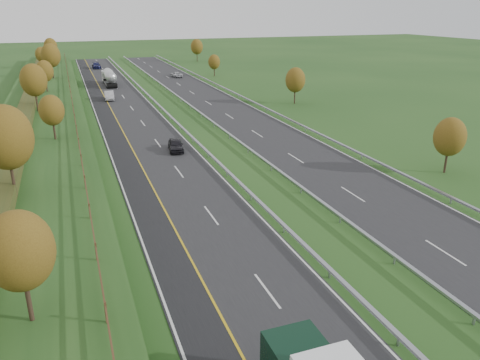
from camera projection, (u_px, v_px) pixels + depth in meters
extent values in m
plane|color=#204518|center=(192.00, 126.00, 70.15)|extent=(400.00, 400.00, 0.00)
cube|color=#232326|center=(134.00, 122.00, 71.95)|extent=(10.50, 200.00, 0.04)
cube|color=#232326|center=(234.00, 114.00, 77.29)|extent=(10.50, 200.00, 0.04)
cube|color=black|center=(109.00, 124.00, 70.74)|extent=(3.00, 200.00, 0.04)
cube|color=silver|center=(100.00, 125.00, 70.31)|extent=(0.15, 200.00, 0.01)
cube|color=gold|center=(119.00, 123.00, 71.21)|extent=(0.15, 200.00, 0.01)
cube|color=silver|center=(166.00, 120.00, 73.58)|extent=(0.15, 200.00, 0.01)
cube|color=silver|center=(205.00, 117.00, 75.65)|extent=(0.15, 200.00, 0.01)
cube|color=silver|center=(263.00, 112.00, 78.92)|extent=(0.15, 200.00, 0.01)
cube|color=silver|center=(267.00, 290.00, 29.22)|extent=(0.15, 4.00, 0.01)
cube|color=silver|center=(445.00, 252.00, 33.75)|extent=(0.15, 4.00, 0.01)
cube|color=silver|center=(211.00, 215.00, 39.78)|extent=(0.15, 4.00, 0.01)
cube|color=silver|center=(353.00, 194.00, 44.31)|extent=(0.15, 4.00, 0.01)
cube|color=silver|center=(179.00, 172.00, 50.34)|extent=(0.15, 4.00, 0.01)
cube|color=silver|center=(296.00, 158.00, 54.88)|extent=(0.15, 4.00, 0.01)
cube|color=silver|center=(158.00, 143.00, 60.90)|extent=(0.15, 4.00, 0.01)
cube|color=silver|center=(257.00, 134.00, 65.44)|extent=(0.15, 4.00, 0.01)
cube|color=silver|center=(143.00, 123.00, 71.47)|extent=(0.15, 4.00, 0.01)
cube|color=silver|center=(229.00, 116.00, 76.00)|extent=(0.15, 4.00, 0.01)
cube|color=silver|center=(132.00, 108.00, 82.03)|extent=(0.15, 4.00, 0.01)
cube|color=silver|center=(208.00, 103.00, 86.56)|extent=(0.15, 4.00, 0.01)
cube|color=silver|center=(123.00, 97.00, 92.59)|extent=(0.15, 4.00, 0.01)
cube|color=silver|center=(192.00, 92.00, 97.12)|extent=(0.15, 4.00, 0.01)
cube|color=silver|center=(116.00, 87.00, 103.15)|extent=(0.15, 4.00, 0.01)
cube|color=silver|center=(179.00, 84.00, 107.68)|extent=(0.15, 4.00, 0.01)
cube|color=silver|center=(111.00, 80.00, 113.71)|extent=(0.15, 4.00, 0.01)
cube|color=silver|center=(168.00, 77.00, 118.24)|extent=(0.15, 4.00, 0.01)
cube|color=silver|center=(106.00, 74.00, 124.27)|extent=(0.15, 4.00, 0.01)
cube|color=silver|center=(159.00, 71.00, 128.81)|extent=(0.15, 4.00, 0.01)
cube|color=silver|center=(102.00, 69.00, 134.84)|extent=(0.15, 4.00, 0.01)
cube|color=silver|center=(151.00, 67.00, 139.37)|extent=(0.15, 4.00, 0.01)
cube|color=silver|center=(99.00, 64.00, 145.40)|extent=(0.15, 4.00, 0.01)
cube|color=silver|center=(144.00, 62.00, 149.93)|extent=(0.15, 4.00, 0.01)
cube|color=silver|center=(96.00, 60.00, 155.96)|extent=(0.15, 4.00, 0.01)
cube|color=silver|center=(139.00, 59.00, 160.49)|extent=(0.15, 4.00, 0.01)
cube|color=#204518|center=(42.00, 123.00, 67.40)|extent=(12.00, 200.00, 2.00)
cube|color=#313C18|center=(25.00, 113.00, 66.22)|extent=(2.20, 180.00, 1.10)
cube|color=#422B19|center=(73.00, 110.00, 68.32)|extent=(0.08, 184.00, 0.10)
cube|color=#422B19|center=(73.00, 107.00, 68.18)|extent=(0.08, 184.00, 0.10)
cube|color=#422B19|center=(106.00, 312.00, 22.98)|extent=(0.12, 0.12, 1.20)
cube|color=#422B19|center=(96.00, 251.00, 28.70)|extent=(0.12, 0.12, 1.20)
cube|color=#422B19|center=(90.00, 211.00, 34.42)|extent=(0.12, 0.12, 1.20)
cube|color=#422B19|center=(85.00, 182.00, 40.14)|extent=(0.12, 0.12, 1.20)
cube|color=#422B19|center=(82.00, 160.00, 45.86)|extent=(0.12, 0.12, 1.20)
cube|color=#422B19|center=(79.00, 143.00, 51.58)|extent=(0.12, 0.12, 1.20)
cube|color=#422B19|center=(77.00, 129.00, 57.30)|extent=(0.12, 0.12, 1.20)
cube|color=#422B19|center=(75.00, 118.00, 63.02)|extent=(0.12, 0.12, 1.20)
cube|color=#422B19|center=(73.00, 109.00, 68.74)|extent=(0.12, 0.12, 1.20)
cube|color=#422B19|center=(72.00, 101.00, 74.46)|extent=(0.12, 0.12, 1.20)
cube|color=#422B19|center=(71.00, 95.00, 80.19)|extent=(0.12, 0.12, 1.20)
cube|color=#422B19|center=(70.00, 89.00, 85.91)|extent=(0.12, 0.12, 1.20)
cube|color=#422B19|center=(69.00, 84.00, 91.63)|extent=(0.12, 0.12, 1.20)
cube|color=#422B19|center=(69.00, 79.00, 97.35)|extent=(0.12, 0.12, 1.20)
cube|color=#422B19|center=(68.00, 75.00, 103.07)|extent=(0.12, 0.12, 1.20)
cube|color=#422B19|center=(67.00, 72.00, 108.79)|extent=(0.12, 0.12, 1.20)
cube|color=#422B19|center=(67.00, 68.00, 114.51)|extent=(0.12, 0.12, 1.20)
cube|color=#422B19|center=(66.00, 65.00, 120.23)|extent=(0.12, 0.12, 1.20)
cube|color=#422B19|center=(66.00, 63.00, 125.95)|extent=(0.12, 0.12, 1.20)
cube|color=#422B19|center=(66.00, 60.00, 131.67)|extent=(0.12, 0.12, 1.20)
cube|color=#422B19|center=(65.00, 58.00, 137.39)|extent=(0.12, 0.12, 1.20)
cube|color=#422B19|center=(65.00, 56.00, 143.11)|extent=(0.12, 0.12, 1.20)
cube|color=#422B19|center=(65.00, 54.00, 148.84)|extent=(0.12, 0.12, 1.20)
cube|color=#979A9F|center=(170.00, 116.00, 73.59)|extent=(0.32, 200.00, 0.18)
cube|color=#979A9F|center=(398.00, 341.00, 24.42)|extent=(0.10, 0.14, 0.56)
cube|color=#979A9F|center=(330.00, 274.00, 30.58)|extent=(0.10, 0.14, 0.56)
cube|color=#979A9F|center=(284.00, 229.00, 36.74)|extent=(0.10, 0.14, 0.56)
cube|color=#979A9F|center=(251.00, 197.00, 42.90)|extent=(0.10, 0.14, 0.56)
cube|color=#979A9F|center=(227.00, 174.00, 49.06)|extent=(0.10, 0.14, 0.56)
cube|color=#979A9F|center=(208.00, 155.00, 55.22)|extent=(0.10, 0.14, 0.56)
cube|color=#979A9F|center=(193.00, 140.00, 61.38)|extent=(0.10, 0.14, 0.56)
cube|color=#979A9F|center=(180.00, 128.00, 67.55)|extent=(0.10, 0.14, 0.56)
cube|color=#979A9F|center=(170.00, 118.00, 73.71)|extent=(0.10, 0.14, 0.56)
cube|color=#979A9F|center=(161.00, 109.00, 79.87)|extent=(0.10, 0.14, 0.56)
cube|color=#979A9F|center=(154.00, 102.00, 86.03)|extent=(0.10, 0.14, 0.56)
cube|color=#979A9F|center=(147.00, 96.00, 92.19)|extent=(0.10, 0.14, 0.56)
cube|color=#979A9F|center=(142.00, 90.00, 98.35)|extent=(0.10, 0.14, 0.56)
cube|color=#979A9F|center=(137.00, 85.00, 104.51)|extent=(0.10, 0.14, 0.56)
cube|color=#979A9F|center=(132.00, 81.00, 110.67)|extent=(0.10, 0.14, 0.56)
cube|color=#979A9F|center=(128.00, 77.00, 116.83)|extent=(0.10, 0.14, 0.56)
cube|color=#979A9F|center=(125.00, 74.00, 122.99)|extent=(0.10, 0.14, 0.56)
cube|color=#979A9F|center=(121.00, 70.00, 129.15)|extent=(0.10, 0.14, 0.56)
cube|color=#979A9F|center=(119.00, 68.00, 135.32)|extent=(0.10, 0.14, 0.56)
cube|color=#979A9F|center=(116.00, 65.00, 141.48)|extent=(0.10, 0.14, 0.56)
cube|color=#979A9F|center=(113.00, 62.00, 147.64)|extent=(0.10, 0.14, 0.56)
cube|color=#979A9F|center=(111.00, 60.00, 153.80)|extent=(0.10, 0.14, 0.56)
cube|color=#979A9F|center=(109.00, 58.00, 159.96)|extent=(0.10, 0.14, 0.56)
cube|color=#979A9F|center=(201.00, 113.00, 75.24)|extent=(0.32, 200.00, 0.18)
cube|color=#979A9F|center=(474.00, 320.00, 26.07)|extent=(0.10, 0.14, 0.56)
cube|color=#979A9F|center=(394.00, 260.00, 32.23)|extent=(0.10, 0.14, 0.56)
cube|color=#979A9F|center=(340.00, 220.00, 38.39)|extent=(0.10, 0.14, 0.56)
cube|color=#979A9F|center=(301.00, 190.00, 44.55)|extent=(0.10, 0.14, 0.56)
cube|color=#979A9F|center=(271.00, 168.00, 50.71)|extent=(0.10, 0.14, 0.56)
cube|color=#979A9F|center=(248.00, 151.00, 56.88)|extent=(0.10, 0.14, 0.56)
cube|color=#979A9F|center=(229.00, 137.00, 63.04)|extent=(0.10, 0.14, 0.56)
cube|color=#979A9F|center=(214.00, 125.00, 69.20)|extent=(0.10, 0.14, 0.56)
cube|color=#979A9F|center=(201.00, 115.00, 75.36)|extent=(0.10, 0.14, 0.56)
cube|color=#979A9F|center=(190.00, 107.00, 81.52)|extent=(0.10, 0.14, 0.56)
cube|color=#979A9F|center=(181.00, 100.00, 87.68)|extent=(0.10, 0.14, 0.56)
cube|color=#979A9F|center=(173.00, 94.00, 93.84)|extent=(0.10, 0.14, 0.56)
cube|color=#979A9F|center=(166.00, 89.00, 100.00)|extent=(0.10, 0.14, 0.56)
cube|color=#979A9F|center=(159.00, 84.00, 106.16)|extent=(0.10, 0.14, 0.56)
cube|color=#979A9F|center=(154.00, 80.00, 112.32)|extent=(0.10, 0.14, 0.56)
cube|color=#979A9F|center=(149.00, 76.00, 118.48)|extent=(0.10, 0.14, 0.56)
cube|color=#979A9F|center=(144.00, 73.00, 124.65)|extent=(0.10, 0.14, 0.56)
cube|color=#979A9F|center=(140.00, 70.00, 130.81)|extent=(0.10, 0.14, 0.56)
cube|color=#979A9F|center=(136.00, 67.00, 136.97)|extent=(0.10, 0.14, 0.56)
cube|color=#979A9F|center=(133.00, 64.00, 143.13)|extent=(0.10, 0.14, 0.56)
cube|color=#979A9F|center=(130.00, 62.00, 149.29)|extent=(0.10, 0.14, 0.56)
cube|color=#979A9F|center=(127.00, 60.00, 155.45)|extent=(0.10, 0.14, 0.56)
cube|color=#979A9F|center=(124.00, 58.00, 161.61)|extent=(0.10, 0.14, 0.56)
cube|color=#979A9F|center=(267.00, 108.00, 78.96)|extent=(0.32, 200.00, 0.18)
cube|color=#979A9F|center=(451.00, 201.00, 42.12)|extent=(0.10, 0.14, 0.56)
cube|color=#979A9F|center=(362.00, 157.00, 54.44)|extent=(0.10, 0.14, 0.56)
cube|color=#979A9F|center=(305.00, 129.00, 66.76)|extent=(0.10, 0.14, 0.56)
cube|color=#979A9F|center=(267.00, 110.00, 79.08)|extent=(0.10, 0.14, 0.56)
cube|color=#979A9F|center=(238.00, 96.00, 91.40)|extent=(0.10, 0.14, 0.56)
cube|color=#979A9F|center=(217.00, 86.00, 103.73)|extent=(0.10, 0.14, 0.56)
cube|color=#979A9F|center=(200.00, 78.00, 116.05)|extent=(0.10, 0.14, 0.56)
cube|color=#979A9F|center=(186.00, 71.00, 128.37)|extent=(0.10, 0.14, 0.56)
cube|color=#979A9F|center=(175.00, 65.00, 140.69)|extent=(0.10, 0.14, 0.56)
cube|color=#979A9F|center=(165.00, 61.00, 153.01)|extent=(0.10, 0.14, 0.56)
cube|color=#979A9F|center=(157.00, 57.00, 165.33)|extent=(0.10, 0.14, 0.56)
cylinder|color=#2D2116|center=(29.00, 299.00, 22.95)|extent=(0.24, 0.24, 2.43)
ellipsoid|color=#563D12|center=(20.00, 251.00, 22.02)|extent=(3.24, 3.24, 4.05)
cylinder|color=#2D2116|center=(13.00, 179.00, 38.02)|extent=(0.24, 0.24, 3.15)
ellipsoid|color=#563D12|center=(6.00, 137.00, 36.82)|extent=(4.20, 4.20, 5.25)
cylinder|color=#2D2116|center=(54.00, 130.00, 55.01)|extent=(0.24, 0.24, 2.16)
ellipsoid|color=#563D12|center=(51.00, 110.00, 54.18)|extent=(2.88, 2.88, 3.60)
cylinder|color=#2D2116|center=(37.00, 101.00, 69.91)|extent=(0.24, 0.24, 2.88)
ellipsoid|color=#563D12|center=(33.00, 80.00, 68.81)|extent=(3.84, 3.84, 4.80)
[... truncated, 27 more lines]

